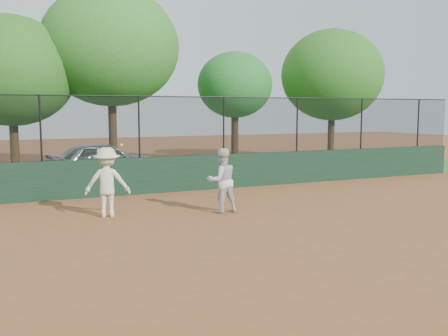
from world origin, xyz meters
name	(u,v)px	position (x,y,z in m)	size (l,w,h in m)	color
ground	(232,233)	(0.00, 0.00, 0.00)	(80.00, 80.00, 0.00)	brown
back_wall	(155,175)	(0.00, 6.00, 0.60)	(26.00, 0.20, 1.20)	#183520
grass_strip	(116,172)	(0.00, 12.00, 0.00)	(36.00, 12.00, 0.01)	#2D5B1C
parked_car	(104,160)	(-0.90, 10.10, 0.75)	(1.76, 4.38, 1.49)	#B0B4BA
player_second	(222,180)	(0.74, 2.21, 0.87)	(0.84, 0.66, 1.73)	silver
player_main	(107,182)	(-2.16, 2.93, 0.90)	(1.30, 0.98, 1.90)	beige
fence_assembly	(153,125)	(-0.03, 6.00, 2.24)	(26.00, 0.06, 2.00)	black
tree_1	(11,71)	(-4.09, 11.81, 4.26)	(5.04, 4.58, 6.45)	#452F18
tree_2	(111,47)	(-0.17, 11.69, 5.39)	(5.82, 5.29, 7.91)	#432D18
tree_3	(235,85)	(5.99, 12.41, 3.94)	(3.73, 3.39, 5.57)	#402515
tree_4	(332,75)	(11.26, 11.72, 4.52)	(5.43, 4.94, 6.88)	#462D19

